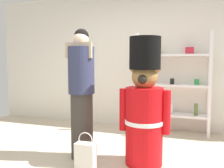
{
  "coord_description": "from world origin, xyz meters",
  "views": [
    {
      "loc": [
        0.91,
        -2.43,
        1.29
      ],
      "look_at": [
        -0.04,
        0.43,
        1.0
      ],
      "focal_mm": 38.48,
      "sensor_mm": 36.0,
      "label": 1
    }
  ],
  "objects_px": {
    "merchandise_shelf": "(172,84)",
    "person_shopper": "(82,92)",
    "shopping_bag": "(86,156)",
    "teddy_bear_guard": "(144,107)"
  },
  "relations": [
    {
      "from": "merchandise_shelf",
      "to": "teddy_bear_guard",
      "type": "xyz_separation_m",
      "value": [
        -0.22,
        -1.51,
        -0.16
      ]
    },
    {
      "from": "merchandise_shelf",
      "to": "shopping_bag",
      "type": "bearing_deg",
      "value": -113.3
    },
    {
      "from": "teddy_bear_guard",
      "to": "shopping_bag",
      "type": "relative_size",
      "value": 3.42
    },
    {
      "from": "shopping_bag",
      "to": "teddy_bear_guard",
      "type": "bearing_deg",
      "value": 33.7
    },
    {
      "from": "merchandise_shelf",
      "to": "shopping_bag",
      "type": "relative_size",
      "value": 3.85
    },
    {
      "from": "merchandise_shelf",
      "to": "person_shopper",
      "type": "distance_m",
      "value": 1.89
    },
    {
      "from": "teddy_bear_guard",
      "to": "person_shopper",
      "type": "distance_m",
      "value": 0.84
    },
    {
      "from": "merchandise_shelf",
      "to": "person_shopper",
      "type": "xyz_separation_m",
      "value": [
        -1.04,
        -1.58,
        -0.0
      ]
    },
    {
      "from": "teddy_bear_guard",
      "to": "shopping_bag",
      "type": "bearing_deg",
      "value": -146.3
    },
    {
      "from": "shopping_bag",
      "to": "person_shopper",
      "type": "bearing_deg",
      "value": 121.18
    }
  ]
}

